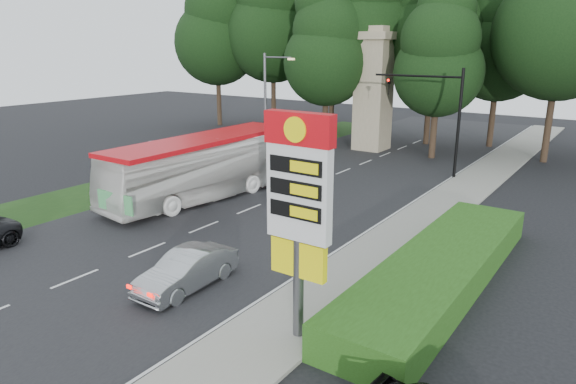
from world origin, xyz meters
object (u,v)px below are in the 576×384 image
Objects in this scene: transit_bus at (205,168)px; streetlight_signs at (268,101)px; traffic_signal_mast at (440,107)px; gas_station_pylon at (299,198)px; sedan_silver at (187,270)px; monument at (374,89)px.

streetlight_signs is at bearing 115.18° from transit_bus.
traffic_signal_mast is 0.90× the size of streetlight_signs.
streetlight_signs is 11.53m from transit_bus.
gas_station_pylon is 1.62× the size of sedan_silver.
gas_station_pylon is at bearing -29.31° from transit_bus.
monument reaches higher than gas_station_pylon.
gas_station_pylon is at bearing -51.04° from streetlight_signs.
streetlight_signs is at bearing 117.84° from sedan_silver.
transit_bus is at bearing 143.63° from gas_station_pylon.
streetlight_signs is 1.89× the size of sedan_silver.
monument is (4.99, 7.99, 0.67)m from streetlight_signs.
monument is 2.37× the size of sedan_silver.
traffic_signal_mast is 15.90m from transit_bus.
gas_station_pylon reaches higher than sedan_silver.
traffic_signal_mast is at bearing 99.09° from gas_station_pylon.
traffic_signal_mast is at bearing 84.05° from sedan_silver.
gas_station_pylon is 0.86× the size of streetlight_signs.
transit_bus reaches higher than sedan_silver.
monument is 28.54m from sedan_silver.
transit_bus is (-9.18, -12.65, -2.90)m from traffic_signal_mast.
streetlight_signs is 0.80× the size of monument.
streetlight_signs is at bearing 128.96° from gas_station_pylon.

